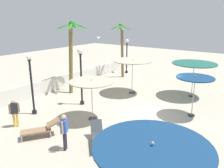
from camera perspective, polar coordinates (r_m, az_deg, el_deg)
The scene contains 18 objects.
ground_plane at distance 14.10m, azimuth 9.75°, elevation -7.44°, with size 56.00×56.00×0.00m, color #B2A893.
boundary_wall at distance 18.88m, azimuth -13.47°, elevation 0.21°, with size 25.20×0.30×1.08m, color silver.
patio_umbrella_0 at distance 13.80m, azimuth 19.78°, elevation 0.99°, with size 2.11×2.11×2.44m.
patio_umbrella_1 at distance 12.61m, azimuth -5.05°, elevation 0.12°, with size 2.45×2.45×2.37m.
patio_umbrella_2 at distance 17.30m, azimuth 19.64°, elevation 4.59°, with size 3.07×3.07×2.58m.
patio_umbrella_3 at distance 17.13m, azimuth 5.09°, elevation 5.44°, with size 2.90×2.90×2.64m.
patio_umbrella_4 at distance 5.92m, azimuth 9.89°, elevation -15.80°, with size 2.95×2.95×2.72m.
palm_tree_0 at distance 17.47m, azimuth -10.02°, elevation 8.78°, with size 2.42×2.42×5.38m.
palm_tree_2 at distance 21.71m, azimuth 2.44°, elevation 10.01°, with size 2.11×2.11×5.09m.
lamp_post_0 at distance 23.68m, azimuth 3.67°, elevation 7.78°, with size 0.36×0.36×3.47m.
lamp_post_1 at distance 14.92m, azimuth -7.67°, elevation 3.74°, with size 0.39×0.39×3.75m.
lamp_post_2 at distance 14.17m, azimuth -19.23°, elevation 0.33°, with size 0.30×0.30×3.57m.
lounge_chair_0 at distance 10.76m, azimuth -3.56°, elevation -12.82°, with size 1.74×1.71×0.84m.
lounge_chair_1 at distance 11.85m, azimuth -17.20°, elevation -10.59°, with size 1.84×1.48×0.82m.
lounge_chair_2 at distance 9.82m, azimuth 13.41°, elevation -16.27°, with size 1.86×1.49×0.83m.
guest_0 at distance 13.13m, azimuth -22.90°, elevation -6.07°, with size 0.48×0.40×1.52m.
guest_1 at distance 10.28m, azimuth -11.68°, elevation -10.75°, with size 0.50×0.39×1.65m.
seagull_0 at distance 24.86m, azimuth -3.36°, elevation 11.38°, with size 0.83×0.64×0.16m.
Camera 1 is at (-11.68, -5.57, 5.61)m, focal length 37.09 mm.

